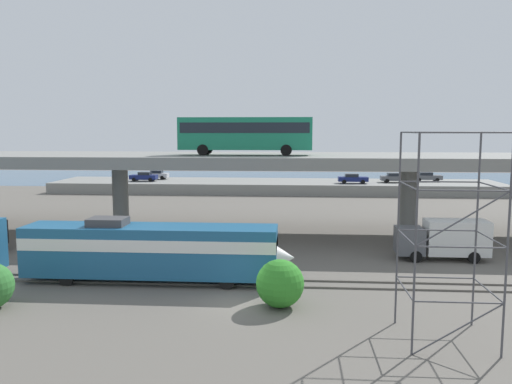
{
  "coord_description": "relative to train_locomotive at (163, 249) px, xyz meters",
  "views": [
    {
      "loc": [
        3.11,
        -28.44,
        9.81
      ],
      "look_at": [
        -0.76,
        23.31,
        3.65
      ],
      "focal_mm": 36.47,
      "sensor_mm": 36.0,
      "label": 1
    }
  ],
  "objects": [
    {
      "name": "parked_car_1",
      "position": [
        17.42,
        48.4,
        0.25
      ],
      "size": [
        4.56,
        1.82,
        1.5
      ],
      "color": "navy",
      "rests_on": "pier_parking_lot"
    },
    {
      "name": "parked_car_3",
      "position": [
        24.25,
        50.39,
        0.25
      ],
      "size": [
        4.57,
        1.9,
        1.5
      ],
      "color": "#515459",
      "rests_on": "pier_parking_lot"
    },
    {
      "name": "rail_strip_near",
      "position": [
        5.35,
        -0.72,
        -2.13
      ],
      "size": [
        110.0,
        0.12,
        0.12
      ],
      "primitive_type": "cube",
      "color": "#59544C",
      "rests_on": "ground_plane"
    },
    {
      "name": "parked_car_4",
      "position": [
        -14.83,
        53.04,
        0.25
      ],
      "size": [
        4.25,
        1.85,
        1.5
      ],
      "rotation": [
        0.0,
        0.0,
        3.14
      ],
      "color": "#B7B7BC",
      "rests_on": "pier_parking_lot"
    },
    {
      "name": "ground_plane",
      "position": [
        5.35,
        -4.0,
        -2.19
      ],
      "size": [
        260.0,
        260.0,
        0.0
      ],
      "primitive_type": "plane",
      "color": "#605B54"
    },
    {
      "name": "transit_bus_on_overpass",
      "position": [
        3.96,
        14.72,
        7.45
      ],
      "size": [
        12.0,
        2.68,
        3.4
      ],
      "rotation": [
        0.0,
        0.0,
        3.14
      ],
      "color": "#197A56",
      "rests_on": "highway_overpass"
    },
    {
      "name": "parked_car_2",
      "position": [
        -15.85,
        49.52,
        0.25
      ],
      "size": [
        4.32,
        1.87,
        1.5
      ],
      "rotation": [
        0.0,
        0.0,
        3.14
      ],
      "color": "navy",
      "rests_on": "pier_parking_lot"
    },
    {
      "name": "highway_overpass",
      "position": [
        5.35,
        16.0,
        4.69
      ],
      "size": [
        96.0,
        12.36,
        7.58
      ],
      "color": "gray",
      "rests_on": "ground_plane"
    },
    {
      "name": "service_truck_east",
      "position": [
        19.89,
        7.4,
        -0.55
      ],
      "size": [
        6.8,
        2.46,
        3.04
      ],
      "rotation": [
        0.0,
        0.0,
        3.14
      ],
      "color": "#515459",
      "rests_on": "ground_plane"
    },
    {
      "name": "parked_car_0",
      "position": [
        29.62,
        52.49,
        0.25
      ],
      "size": [
        4.59,
        1.92,
        1.5
      ],
      "color": "#515459",
      "rests_on": "pier_parking_lot"
    },
    {
      "name": "rail_strip_far",
      "position": [
        5.35,
        0.72,
        -2.13
      ],
      "size": [
        110.0,
        0.12,
        0.12
      ],
      "primitive_type": "cube",
      "color": "#59544C",
      "rests_on": "ground_plane"
    },
    {
      "name": "shrub_right",
      "position": [
        7.7,
        -4.32,
        -0.84
      ],
      "size": [
        2.7,
        2.7,
        2.7
      ],
      "primitive_type": "sphere",
      "color": "#2F8627",
      "rests_on": "ground_plane"
    },
    {
      "name": "train_locomotive",
      "position": [
        0.0,
        0.0,
        0.0
      ],
      "size": [
        17.52,
        3.04,
        4.18
      ],
      "color": "#1E5984",
      "rests_on": "ground_plane"
    },
    {
      "name": "harbor_water",
      "position": [
        5.35,
        74.0,
        -2.19
      ],
      "size": [
        140.0,
        36.0,
        0.01
      ],
      "primitive_type": "cube",
      "color": "#385B7A",
      "rests_on": "ground_plane"
    },
    {
      "name": "scaffolding_tower",
      "position": [
        15.57,
        -8.36,
        3.1
      ],
      "size": [
        3.92,
        3.92,
        9.79
      ],
      "color": "#47474C",
      "rests_on": "ground_plane"
    },
    {
      "name": "pier_parking_lot",
      "position": [
        5.35,
        51.0,
        -1.36
      ],
      "size": [
        70.91,
        11.84,
        1.67
      ],
      "primitive_type": "cube",
      "color": "gray",
      "rests_on": "ground_plane"
    }
  ]
}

